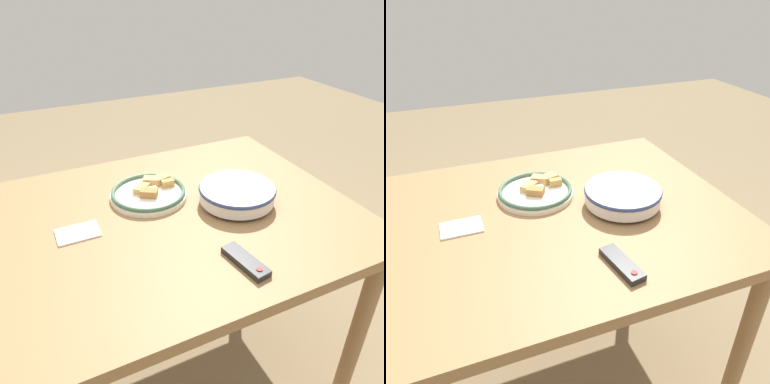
# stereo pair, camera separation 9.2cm
# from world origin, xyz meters

# --- Properties ---
(ground_plane) EXTENTS (8.00, 8.00, 0.00)m
(ground_plane) POSITION_xyz_m (0.00, 0.00, 0.00)
(ground_plane) COLOR #7F6B4C
(dining_table) EXTENTS (1.25, 0.98, 0.76)m
(dining_table) POSITION_xyz_m (0.00, 0.00, 0.68)
(dining_table) COLOR olive
(dining_table) RESTS_ON ground_plane
(noodle_bowl) EXTENTS (0.27, 0.27, 0.07)m
(noodle_bowl) POSITION_xyz_m (-0.24, 0.04, 0.80)
(noodle_bowl) COLOR silver
(noodle_bowl) RESTS_ON dining_table
(food_plate) EXTENTS (0.28, 0.28, 0.05)m
(food_plate) POSITION_xyz_m (0.03, -0.14, 0.78)
(food_plate) COLOR silver
(food_plate) RESTS_ON dining_table
(tv_remote) EXTENTS (0.07, 0.16, 0.02)m
(tv_remote) POSITION_xyz_m (-0.09, 0.33, 0.77)
(tv_remote) COLOR black
(tv_remote) RESTS_ON dining_table
(folded_napkin) EXTENTS (0.13, 0.09, 0.01)m
(folded_napkin) POSITION_xyz_m (0.31, -0.02, 0.77)
(folded_napkin) COLOR white
(folded_napkin) RESTS_ON dining_table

